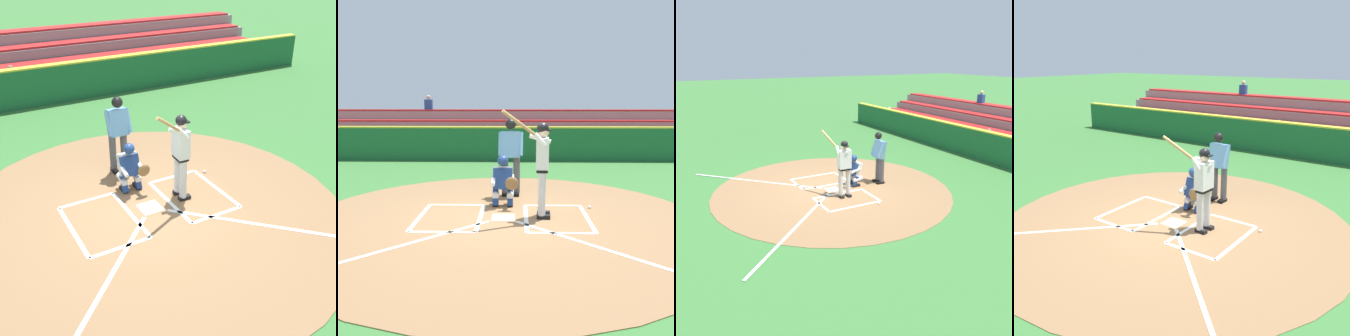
% 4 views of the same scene
% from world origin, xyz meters
% --- Properties ---
extents(ground_plane, '(120.00, 120.00, 0.00)m').
position_xyz_m(ground_plane, '(0.00, 0.00, 0.00)').
color(ground_plane, '#387033').
extents(dirt_circle, '(8.00, 8.00, 0.01)m').
position_xyz_m(dirt_circle, '(0.00, 0.00, 0.01)').
color(dirt_circle, olive).
rests_on(dirt_circle, ground).
extents(home_plate_and_chalk, '(7.93, 4.91, 0.01)m').
position_xyz_m(home_plate_and_chalk, '(0.00, 0.88, 0.01)').
color(home_plate_and_chalk, white).
rests_on(home_plate_and_chalk, dirt_circle).
extents(batter, '(0.96, 0.67, 2.13)m').
position_xyz_m(batter, '(-0.75, -0.06, 1.10)').
color(batter, silver).
rests_on(batter, ground).
extents(catcher, '(0.59, 0.60, 1.13)m').
position_xyz_m(catcher, '(0.02, -0.88, 0.59)').
color(catcher, black).
rests_on(catcher, ground).
extents(plate_umpire, '(0.59, 0.42, 1.86)m').
position_xyz_m(plate_umpire, '(-0.12, -1.80, 1.08)').
color(plate_umpire, '#4C4C51').
rests_on(plate_umpire, ground).
extents(baseball, '(0.07, 0.07, 0.07)m').
position_xyz_m(baseball, '(-1.83, -0.71, 0.04)').
color(baseball, white).
rests_on(baseball, ground).
extents(backstop_wall, '(22.00, 0.36, 1.31)m').
position_xyz_m(backstop_wall, '(0.00, -7.50, 0.65)').
color(backstop_wall, '#1E6033').
rests_on(backstop_wall, ground).
extents(bleacher_stand, '(20.00, 3.40, 2.55)m').
position_xyz_m(bleacher_stand, '(0.01, -10.20, 0.70)').
color(bleacher_stand, gray).
rests_on(bleacher_stand, ground).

